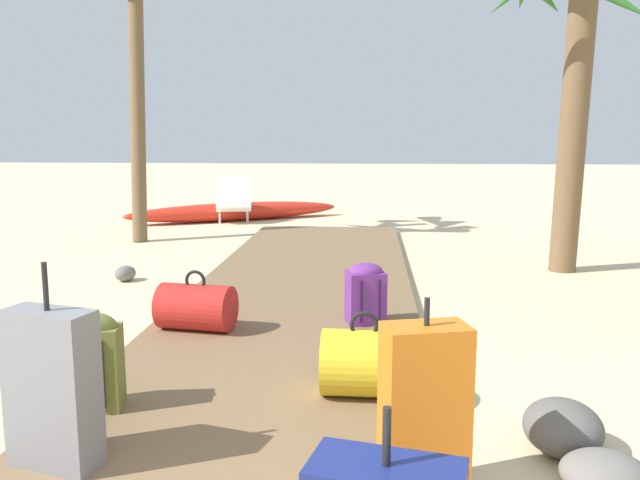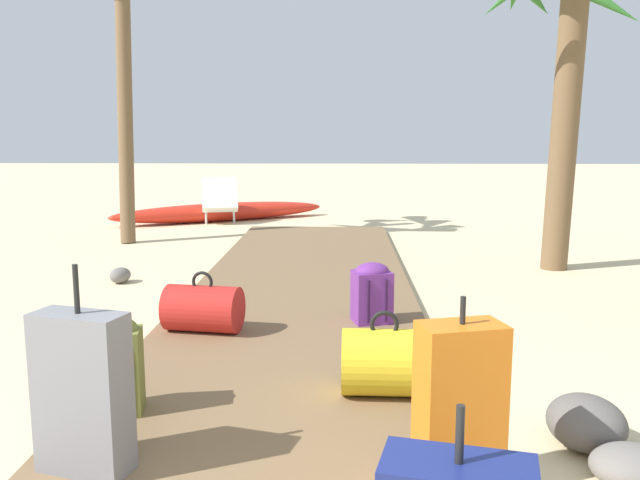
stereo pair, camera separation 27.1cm
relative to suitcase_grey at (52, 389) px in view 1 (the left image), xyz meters
The scene contains 14 objects.
ground_plane 2.27m from the suitcase_grey, 70.35° to the left, with size 60.00×60.00×0.00m, color beige.
boardwalk 3.16m from the suitcase_grey, 76.17° to the left, with size 2.11×9.44×0.08m, color brown.
suitcase_grey is the anchor object (origin of this frame).
duffel_bag_red 2.09m from the suitcase_grey, 87.55° to the left, with size 0.61×0.43×0.46m.
backpack_olive 0.62m from the suitcase_grey, 99.12° to the left, with size 0.35×0.25×0.54m.
suitcase_orange 1.63m from the suitcase_grey, ahead, with size 0.40×0.30×0.80m.
duffel_bag_yellow 1.65m from the suitcase_grey, 33.51° to the left, with size 0.48×0.39×0.49m.
backpack_purple 2.74m from the suitcase_grey, 59.95° to the left, with size 0.34×0.31×0.48m.
palm_tree_far_right 6.47m from the suitcase_grey, 53.19° to the left, with size 2.25×2.39×3.82m.
lounge_chair 9.09m from the suitcase_grey, 96.78° to the left, with size 0.92×1.62×0.81m.
kayak 9.07m from the suitcase_grey, 96.50° to the left, with size 3.75×2.40×0.33m.
rock_right_far 2.45m from the suitcase_grey, ahead, with size 0.32×0.38×0.19m, color slate.
rock_right_mid 2.41m from the suitcase_grey, 10.83° to the left, with size 0.38×0.45×0.26m, color #5B5651.
rock_left_near 4.20m from the suitcase_grey, 106.62° to the left, with size 0.25×0.20×0.17m, color slate.
Camera 1 is at (0.64, -0.99, 1.55)m, focal length 36.92 mm.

